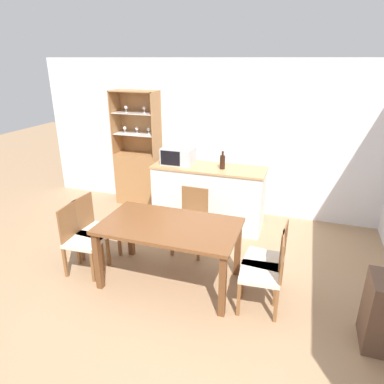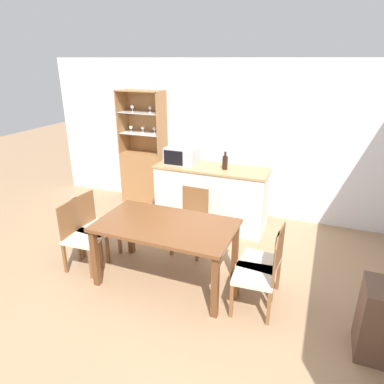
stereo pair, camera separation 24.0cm
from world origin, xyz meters
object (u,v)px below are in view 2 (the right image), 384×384
(display_cabinet, at_px, (145,170))
(dining_chair_side_left_near, at_px, (81,236))
(dining_chair_side_right_near, at_px, (259,275))
(wine_bottle, at_px, (225,162))
(dining_chair_side_right_far, at_px, (263,262))
(dining_chair_side_left_far, at_px, (95,227))
(dining_chair_head_far, at_px, (191,221))
(microwave, at_px, (182,156))
(dining_table, at_px, (166,231))

(display_cabinet, distance_m, dining_chair_side_left_near, 2.28)
(dining_chair_side_right_near, xyz_separation_m, wine_bottle, (-0.90, 1.72, 0.65))
(dining_chair_side_right_far, relative_size, dining_chair_side_left_far, 1.00)
(dining_chair_side_right_near, bearing_deg, dining_chair_head_far, 46.61)
(microwave, bearing_deg, display_cabinet, 152.83)
(dining_chair_side_left_far, xyz_separation_m, wine_bottle, (1.35, 1.44, 0.65))
(dining_chair_side_right_far, xyz_separation_m, dining_chair_side_right_near, (0.00, -0.26, 0.00))
(dining_chair_side_right_far, distance_m, dining_chair_side_left_near, 2.26)
(dining_chair_side_right_near, bearing_deg, dining_chair_side_right_far, -4.27)
(dining_chair_side_left_near, xyz_separation_m, dining_chair_side_right_near, (2.25, 0.01, 0.00))
(dining_chair_side_right_far, height_order, dining_chair_side_left_far, same)
(display_cabinet, height_order, microwave, display_cabinet)
(dining_chair_side_left_far, bearing_deg, display_cabinet, -166.17)
(dining_chair_head_far, distance_m, microwave, 1.18)
(dining_table, relative_size, wine_bottle, 5.85)
(dining_chair_head_far, bearing_deg, dining_chair_side_right_near, 142.30)
(dining_chair_side_left_near, distance_m, wine_bottle, 2.28)
(dining_chair_side_left_near, height_order, wine_bottle, wine_bottle)
(microwave, bearing_deg, dining_chair_side_right_far, -42.56)
(dining_chair_side_right_near, relative_size, wine_bottle, 3.24)
(dining_chair_side_left_far, xyz_separation_m, microwave, (0.63, 1.48, 0.67))
(dining_chair_side_left_near, bearing_deg, display_cabinet, -174.89)
(display_cabinet, height_order, dining_chair_head_far, display_cabinet)
(dining_table, height_order, dining_chair_head_far, dining_chair_head_far)
(display_cabinet, bearing_deg, microwave, -27.17)
(microwave, distance_m, wine_bottle, 0.72)
(dining_chair_side_left_near, relative_size, dining_chair_head_far, 1.00)
(display_cabinet, height_order, dining_chair_side_left_far, display_cabinet)
(display_cabinet, xyz_separation_m, wine_bottle, (1.68, -0.53, 0.48))
(dining_table, height_order, dining_chair_side_left_far, dining_chair_side_left_far)
(dining_chair_side_right_far, bearing_deg, wine_bottle, 36.20)
(display_cabinet, bearing_deg, dining_chair_side_right_far, -37.48)
(dining_table, relative_size, microwave, 3.24)
(dining_chair_side_left_near, xyz_separation_m, wine_bottle, (1.35, 1.72, 0.65))
(dining_chair_side_left_near, relative_size, wine_bottle, 3.24)
(dining_chair_head_far, bearing_deg, wine_bottle, -104.34)
(dining_table, bearing_deg, dining_chair_side_left_near, -172.96)
(dining_table, relative_size, dining_chair_head_far, 1.80)
(dining_chair_side_left_near, distance_m, microwave, 1.98)
(dining_table, distance_m, dining_chair_side_right_far, 1.15)
(dining_chair_head_far, height_order, wine_bottle, wine_bottle)
(display_cabinet, distance_m, dining_chair_side_right_far, 3.26)
(dining_chair_head_far, distance_m, dining_chair_side_left_far, 1.30)
(dining_chair_side_right_far, distance_m, microwave, 2.29)
(dining_table, distance_m, dining_chair_side_left_far, 1.15)
(wine_bottle, bearing_deg, dining_chair_side_left_near, -128.12)
(dining_chair_side_left_far, height_order, wine_bottle, wine_bottle)
(display_cabinet, xyz_separation_m, dining_table, (1.46, -2.11, 0.06))
(dining_chair_head_far, bearing_deg, microwave, -58.03)
(dining_chair_side_left_near, bearing_deg, dining_chair_side_right_far, 93.58)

